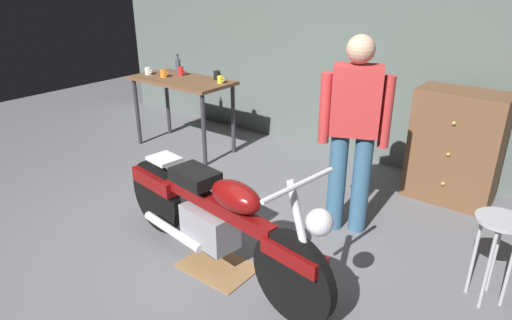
% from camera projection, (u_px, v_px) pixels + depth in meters
% --- Properties ---
extents(ground_plane, '(12.00, 12.00, 0.00)m').
position_uv_depth(ground_plane, '(197.00, 263.00, 3.47)').
color(ground_plane, slate).
extents(back_wall, '(8.00, 0.12, 3.10)m').
position_uv_depth(back_wall, '(368.00, 26.00, 4.91)').
color(back_wall, '#56605B').
rests_on(back_wall, ground_plane).
extents(workbench, '(1.30, 0.64, 0.90)m').
position_uv_depth(workbench, '(182.00, 88.00, 5.44)').
color(workbench, brown).
rests_on(workbench, ground_plane).
extents(motorcycle, '(2.18, 0.63, 1.00)m').
position_uv_depth(motorcycle, '(215.00, 216.00, 3.24)').
color(motorcycle, black).
rests_on(motorcycle, ground_plane).
extents(person_standing, '(0.53, 0.36, 1.67)m').
position_uv_depth(person_standing, '(354.00, 129.00, 3.59)').
color(person_standing, '#366181').
rests_on(person_standing, ground_plane).
extents(shop_stool, '(0.32, 0.32, 0.64)m').
position_uv_depth(shop_stool, '(498.00, 237.00, 2.90)').
color(shop_stool, '#B2B2B7').
rests_on(shop_stool, ground_plane).
extents(wooden_dresser, '(0.80, 0.47, 1.10)m').
position_uv_depth(wooden_dresser, '(455.00, 147.00, 4.25)').
color(wooden_dresser, brown).
rests_on(wooden_dresser, ground_plane).
extents(drip_tray, '(0.56, 0.40, 0.01)m').
position_uv_depth(drip_tray, '(218.00, 267.00, 3.41)').
color(drip_tray, olive).
rests_on(drip_tray, ground_plane).
extents(mug_white_ceramic, '(0.11, 0.08, 0.09)m').
position_uv_depth(mug_white_ceramic, '(148.00, 71.00, 5.60)').
color(mug_white_ceramic, white).
rests_on(mug_white_ceramic, workbench).
extents(mug_black_matte, '(0.12, 0.08, 0.10)m').
position_uv_depth(mug_black_matte, '(217.00, 75.00, 5.34)').
color(mug_black_matte, black).
rests_on(mug_black_matte, workbench).
extents(mug_orange_travel, '(0.12, 0.08, 0.09)m').
position_uv_depth(mug_orange_travel, '(164.00, 73.00, 5.46)').
color(mug_orange_travel, orange).
rests_on(mug_orange_travel, workbench).
extents(mug_yellow_tall, '(0.10, 0.07, 0.09)m').
position_uv_depth(mug_yellow_tall, '(220.00, 80.00, 5.16)').
color(mug_yellow_tall, yellow).
rests_on(mug_yellow_tall, workbench).
extents(mug_red_diner, '(0.11, 0.08, 0.11)m').
position_uv_depth(mug_red_diner, '(181.00, 71.00, 5.54)').
color(mug_red_diner, red).
rests_on(mug_red_diner, workbench).
extents(bottle, '(0.06, 0.06, 0.24)m').
position_uv_depth(bottle, '(178.00, 66.00, 5.63)').
color(bottle, '#3F4C59').
rests_on(bottle, workbench).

